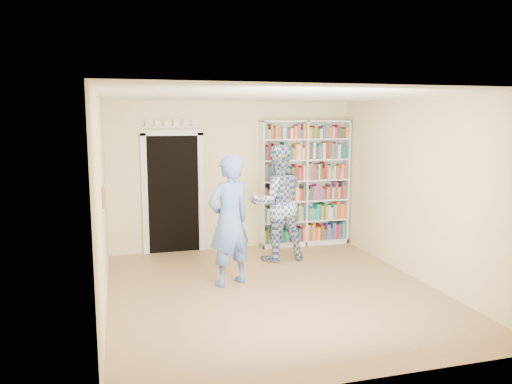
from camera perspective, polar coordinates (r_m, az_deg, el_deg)
floor at (r=7.14m, az=2.03°, el=-11.28°), size 5.00×5.00×0.00m
ceiling at (r=6.72m, az=2.16°, el=10.93°), size 5.00×5.00×0.00m
wall_back at (r=9.19m, az=-2.65°, el=1.86°), size 4.50×0.00×4.50m
wall_left at (r=6.49m, az=-17.21°, el=-1.34°), size 0.00×5.00×5.00m
wall_right at (r=7.78m, az=18.09°, el=0.21°), size 0.00×5.00×5.00m
bookshelf at (r=9.45m, az=5.57°, el=1.05°), size 1.72×0.32×2.36m
doorway at (r=9.01m, az=-9.45°, el=0.52°), size 1.10×0.08×2.43m
wall_art at (r=6.67m, az=-17.02°, el=-0.62°), size 0.03×0.25×0.25m
man_blue at (r=7.18m, az=-3.08°, el=-3.31°), size 0.81×0.69×1.89m
man_plaid at (r=8.44m, az=2.41°, el=-1.25°), size 0.99×0.79×1.97m
paper_sheet at (r=8.30m, az=3.81°, el=-1.96°), size 0.19×0.02×0.27m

